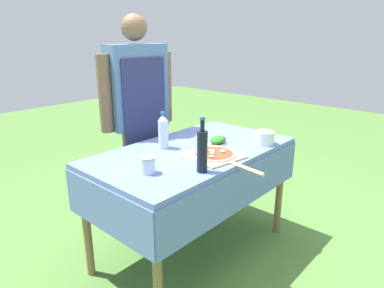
{
  "coord_description": "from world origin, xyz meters",
  "views": [
    {
      "loc": [
        -1.65,
        -1.47,
        1.56
      ],
      "look_at": [
        -0.01,
        0.0,
        0.84
      ],
      "focal_mm": 32.0,
      "sensor_mm": 36.0,
      "label": 1
    }
  ],
  "objects_px": {
    "oil_bottle": "(202,150)",
    "sauce_jar": "(148,166)",
    "person_cook": "(138,108)",
    "pizza_on_peel": "(215,155)",
    "prep_table": "(193,163)",
    "herb_container": "(218,140)",
    "mixing_tub": "(264,138)",
    "water_bottle": "(163,131)"
  },
  "relations": [
    {
      "from": "prep_table",
      "to": "sauce_jar",
      "type": "height_order",
      "value": "sauce_jar"
    },
    {
      "from": "water_bottle",
      "to": "mixing_tub",
      "type": "xyz_separation_m",
      "value": [
        0.54,
        -0.47,
        -0.07
      ]
    },
    {
      "from": "prep_table",
      "to": "sauce_jar",
      "type": "bearing_deg",
      "value": -169.41
    },
    {
      "from": "prep_table",
      "to": "water_bottle",
      "type": "xyz_separation_m",
      "value": [
        -0.11,
        0.17,
        0.22
      ]
    },
    {
      "from": "pizza_on_peel",
      "to": "mixing_tub",
      "type": "bearing_deg",
      "value": -2.26
    },
    {
      "from": "prep_table",
      "to": "person_cook",
      "type": "xyz_separation_m",
      "value": [
        0.04,
        0.61,
        0.3
      ]
    },
    {
      "from": "herb_container",
      "to": "sauce_jar",
      "type": "height_order",
      "value": "sauce_jar"
    },
    {
      "from": "prep_table",
      "to": "water_bottle",
      "type": "height_order",
      "value": "water_bottle"
    },
    {
      "from": "oil_bottle",
      "to": "water_bottle",
      "type": "height_order",
      "value": "oil_bottle"
    },
    {
      "from": "oil_bottle",
      "to": "prep_table",
      "type": "bearing_deg",
      "value": 49.3
    },
    {
      "from": "prep_table",
      "to": "pizza_on_peel",
      "type": "distance_m",
      "value": 0.24
    },
    {
      "from": "herb_container",
      "to": "sauce_jar",
      "type": "bearing_deg",
      "value": -176.78
    },
    {
      "from": "oil_bottle",
      "to": "herb_container",
      "type": "relative_size",
      "value": 1.54
    },
    {
      "from": "herb_container",
      "to": "mixing_tub",
      "type": "relative_size",
      "value": 1.49
    },
    {
      "from": "oil_bottle",
      "to": "sauce_jar",
      "type": "relative_size",
      "value": 3.34
    },
    {
      "from": "mixing_tub",
      "to": "oil_bottle",
      "type": "bearing_deg",
      "value": -179.77
    },
    {
      "from": "mixing_tub",
      "to": "pizza_on_peel",
      "type": "bearing_deg",
      "value": 169.17
    },
    {
      "from": "person_cook",
      "to": "pizza_on_peel",
      "type": "distance_m",
      "value": 0.85
    },
    {
      "from": "person_cook",
      "to": "sauce_jar",
      "type": "bearing_deg",
      "value": 62.02
    },
    {
      "from": "pizza_on_peel",
      "to": "herb_container",
      "type": "distance_m",
      "value": 0.29
    },
    {
      "from": "pizza_on_peel",
      "to": "water_bottle",
      "type": "distance_m",
      "value": 0.41
    },
    {
      "from": "water_bottle",
      "to": "sauce_jar",
      "type": "distance_m",
      "value": 0.46
    },
    {
      "from": "water_bottle",
      "to": "sauce_jar",
      "type": "relative_size",
      "value": 2.64
    },
    {
      "from": "prep_table",
      "to": "pizza_on_peel",
      "type": "relative_size",
      "value": 2.49
    },
    {
      "from": "prep_table",
      "to": "sauce_jar",
      "type": "relative_size",
      "value": 15.07
    },
    {
      "from": "pizza_on_peel",
      "to": "water_bottle",
      "type": "height_order",
      "value": "water_bottle"
    },
    {
      "from": "water_bottle",
      "to": "sauce_jar",
      "type": "bearing_deg",
      "value": -144.75
    },
    {
      "from": "prep_table",
      "to": "oil_bottle",
      "type": "height_order",
      "value": "oil_bottle"
    },
    {
      "from": "person_cook",
      "to": "oil_bottle",
      "type": "distance_m",
      "value": 0.96
    },
    {
      "from": "pizza_on_peel",
      "to": "oil_bottle",
      "type": "relative_size",
      "value": 1.81
    },
    {
      "from": "pizza_on_peel",
      "to": "person_cook",
      "type": "bearing_deg",
      "value": 94.36
    },
    {
      "from": "mixing_tub",
      "to": "water_bottle",
      "type": "bearing_deg",
      "value": 138.86
    },
    {
      "from": "herb_container",
      "to": "person_cook",
      "type": "bearing_deg",
      "value": 105.27
    },
    {
      "from": "mixing_tub",
      "to": "herb_container",
      "type": "bearing_deg",
      "value": 130.48
    },
    {
      "from": "person_cook",
      "to": "oil_bottle",
      "type": "bearing_deg",
      "value": 80.5
    },
    {
      "from": "person_cook",
      "to": "water_bottle",
      "type": "relative_size",
      "value": 6.68
    },
    {
      "from": "oil_bottle",
      "to": "mixing_tub",
      "type": "distance_m",
      "value": 0.69
    },
    {
      "from": "prep_table",
      "to": "pizza_on_peel",
      "type": "height_order",
      "value": "pizza_on_peel"
    },
    {
      "from": "oil_bottle",
      "to": "herb_container",
      "type": "height_order",
      "value": "oil_bottle"
    },
    {
      "from": "person_cook",
      "to": "herb_container",
      "type": "height_order",
      "value": "person_cook"
    },
    {
      "from": "prep_table",
      "to": "sauce_jar",
      "type": "xyz_separation_m",
      "value": [
        -0.48,
        -0.09,
        0.14
      ]
    },
    {
      "from": "sauce_jar",
      "to": "mixing_tub",
      "type": "bearing_deg",
      "value": -13.03
    }
  ]
}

